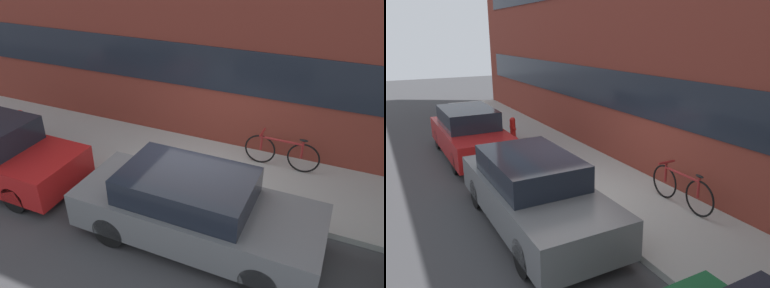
# 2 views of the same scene
# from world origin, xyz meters

# --- Properties ---
(ground_plane) EXTENTS (56.00, 56.00, 0.00)m
(ground_plane) POSITION_xyz_m (0.00, 0.00, 0.00)
(ground_plane) COLOR #38383A
(sidewalk_strip) EXTENTS (28.00, 2.47, 0.14)m
(sidewalk_strip) POSITION_xyz_m (0.00, 1.24, 0.07)
(sidewalk_strip) COLOR #9E9E99
(sidewalk_strip) RESTS_ON ground_plane
(parked_car_grey) EXTENTS (4.51, 1.72, 1.44)m
(parked_car_grey) POSITION_xyz_m (0.41, -1.05, 0.72)
(parked_car_grey) COLOR slate
(parked_car_grey) RESTS_ON ground_plane
(fire_hydrant) EXTENTS (0.50, 0.28, 0.77)m
(fire_hydrant) POSITION_xyz_m (-5.51, 0.62, 0.52)
(fire_hydrant) COLOR red
(fire_hydrant) RESTS_ON sidewalk_strip
(bicycle) EXTENTS (1.79, 0.44, 0.86)m
(bicycle) POSITION_xyz_m (1.38, 1.90, 0.56)
(bicycle) COLOR black
(bicycle) RESTS_ON sidewalk_strip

